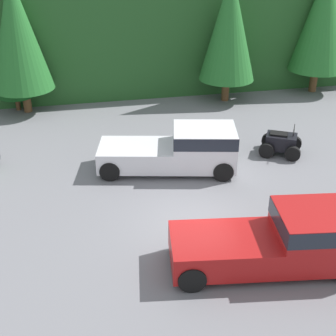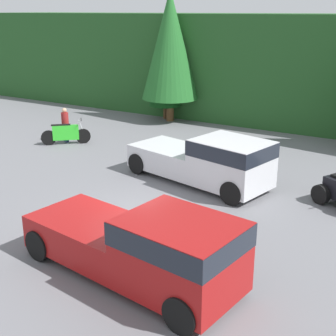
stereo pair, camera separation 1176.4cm
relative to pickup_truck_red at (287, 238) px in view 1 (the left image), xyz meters
The scene contains 9 objects.
ground_plane 3.47m from the pickup_truck_red, 129.15° to the left, with size 80.00×80.00×0.00m, color slate.
hillside_backdrop 18.80m from the pickup_truck_red, 96.45° to the left, with size 44.00×6.00×5.93m.
tree_left 17.72m from the pickup_truck_red, 119.97° to the left, with size 1.93×1.93×4.38m.
tree_mid_left 17.39m from the pickup_truck_red, 119.04° to the left, with size 3.21×3.21×7.29m.
tree_mid_right 15.07m from the pickup_truck_red, 78.88° to the left, with size 3.13×3.13×7.10m.
tree_right 17.55m from the pickup_truck_red, 60.05° to the left, with size 3.29×3.29×7.49m.
pickup_truck_red is the anchor object (origin of this frame).
pickup_truck_second 6.82m from the pickup_truck_red, 103.96° to the left, with size 5.91×3.21×1.86m.
quad_atv 7.81m from the pickup_truck_red, 66.93° to the left, with size 2.21×2.03×1.29m.
Camera 1 is at (-3.63, -12.83, 9.28)m, focal length 50.00 mm.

